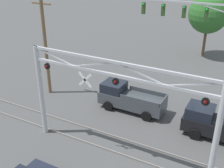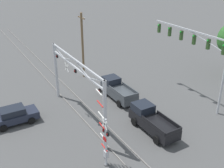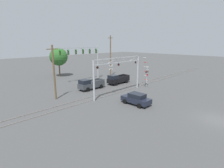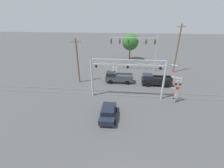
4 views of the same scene
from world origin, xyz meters
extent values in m
cube|color=gray|center=(0.00, 15.46, 0.05)|extent=(80.00, 0.08, 0.10)
cube|color=gray|center=(0.00, 16.89, 0.05)|extent=(80.00, 0.08, 0.10)
cylinder|color=#B7BABF|center=(-5.39, 15.17, 3.06)|extent=(0.30, 0.30, 6.12)
cylinder|color=#B7BABF|center=(5.39, 15.17, 3.06)|extent=(0.30, 0.30, 6.12)
cube|color=#B7BABF|center=(0.00, 15.17, 5.32)|extent=(11.09, 0.14, 0.14)
cube|color=#B7BABF|center=(0.00, 15.17, 6.05)|extent=(11.09, 0.14, 0.14)
cube|color=#B7BABF|center=(-4.05, 15.17, 5.69)|extent=(2.72, 0.08, 0.81)
cube|color=#B7BABF|center=(-1.35, 15.17, 5.69)|extent=(2.72, 0.08, 0.81)
cube|color=#B7BABF|center=(1.35, 15.17, 5.69)|extent=(2.72, 0.08, 0.81)
cube|color=#B7BABF|center=(4.05, 15.17, 5.69)|extent=(2.72, 0.08, 0.81)
cylinder|color=black|center=(-4.64, 15.17, 4.96)|extent=(0.38, 0.10, 0.38)
sphere|color=#590C0C|center=(-4.64, 15.10, 4.96)|extent=(0.18, 0.18, 0.18)
cylinder|color=#B7BABF|center=(-4.64, 15.17, 5.20)|extent=(0.04, 0.04, 0.10)
cylinder|color=black|center=(0.00, 15.17, 4.96)|extent=(0.38, 0.10, 0.38)
sphere|color=#590C0C|center=(0.00, 15.10, 4.96)|extent=(0.18, 0.18, 0.18)
cylinder|color=#B7BABF|center=(0.00, 15.17, 5.20)|extent=(0.04, 0.04, 0.10)
cylinder|color=black|center=(4.64, 15.17, 4.96)|extent=(0.38, 0.10, 0.38)
sphere|color=#590C0C|center=(4.64, 15.10, 4.96)|extent=(0.18, 0.18, 0.18)
cylinder|color=#B7BABF|center=(4.64, 15.17, 5.20)|extent=(0.04, 0.04, 0.10)
cube|color=white|center=(-1.89, 15.07, 4.70)|extent=(0.88, 0.03, 0.88)
cube|color=white|center=(-1.89, 15.07, 4.70)|extent=(0.88, 0.03, 0.88)
cylinder|color=black|center=(-1.89, 15.05, 4.70)|extent=(0.04, 0.04, 0.02)
cylinder|color=#B7BABF|center=(7.17, 14.26, 2.03)|extent=(0.16, 0.16, 4.07)
cylinder|color=#59595B|center=(7.17, 14.26, 0.05)|extent=(0.35, 0.35, 0.10)
cube|color=white|center=(7.17, 14.15, 3.72)|extent=(0.78, 0.03, 0.78)
cube|color=white|center=(7.17, 14.15, 3.72)|extent=(0.78, 0.03, 0.78)
cylinder|color=black|center=(7.17, 14.13, 3.72)|extent=(0.04, 0.04, 0.02)
cylinder|color=black|center=(6.89, 14.26, 2.97)|extent=(0.32, 0.09, 0.32)
sphere|color=#590C0C|center=(6.89, 14.20, 2.97)|extent=(0.16, 0.16, 0.16)
cylinder|color=black|center=(7.45, 14.26, 2.97)|extent=(0.32, 0.09, 0.32)
sphere|color=#590C0C|center=(7.45, 14.20, 2.97)|extent=(0.16, 0.16, 0.16)
cube|color=#B7BABF|center=(7.17, 14.26, 2.97)|extent=(0.64, 0.06, 0.06)
cube|color=red|center=(7.17, 14.16, 2.42)|extent=(0.44, 0.02, 0.32)
cube|color=#B2B2B7|center=(7.17, 14.26, 1.05)|extent=(0.36, 0.28, 0.56)
cylinder|color=red|center=(6.92, 14.26, 1.48)|extent=(0.87, 0.09, 0.23)
cylinder|color=white|center=(6.78, 14.26, 2.33)|extent=(0.87, 0.09, 0.23)
cylinder|color=red|center=(6.64, 14.26, 3.19)|extent=(0.87, 0.09, 0.23)
cylinder|color=white|center=(6.50, 14.26, 4.05)|extent=(0.87, 0.09, 0.23)
cylinder|color=red|center=(6.36, 14.26, 4.90)|extent=(0.87, 0.09, 0.23)
cylinder|color=white|center=(6.23, 14.26, 5.76)|extent=(0.87, 0.09, 0.23)
cube|color=#3F3F42|center=(7.04, 14.26, 0.70)|extent=(0.24, 0.12, 0.36)
cylinder|color=#B7BABF|center=(6.19, 27.56, 3.99)|extent=(0.24, 0.24, 7.97)
cube|color=#B7BABF|center=(1.03, 27.56, 7.37)|extent=(10.33, 0.14, 0.14)
cube|color=#B7BABF|center=(3.61, 27.56, 6.77)|extent=(5.18, 0.08, 1.28)
cylinder|color=#B7BABF|center=(-3.63, 27.56, 7.22)|extent=(0.04, 0.04, 0.30)
cube|color=#28471E|center=(-3.63, 27.56, 6.56)|extent=(0.30, 0.26, 1.02)
sphere|color=green|center=(-3.63, 27.40, 6.94)|extent=(0.18, 0.18, 0.18)
cylinder|color=#B7BABF|center=(-1.77, 27.56, 7.22)|extent=(0.04, 0.04, 0.30)
cube|color=#28471E|center=(-1.77, 27.56, 6.56)|extent=(0.30, 0.26, 1.02)
sphere|color=green|center=(-1.77, 27.40, 6.94)|extent=(0.18, 0.18, 0.18)
cylinder|color=#B7BABF|center=(0.10, 27.56, 7.22)|extent=(0.04, 0.04, 0.30)
cube|color=#28471E|center=(0.10, 27.56, 6.56)|extent=(0.30, 0.26, 1.02)
sphere|color=green|center=(0.10, 27.40, 6.94)|extent=(0.18, 0.18, 0.18)
cylinder|color=#B7BABF|center=(1.96, 27.56, 7.22)|extent=(0.04, 0.04, 0.30)
cube|color=#28471E|center=(1.96, 27.56, 6.56)|extent=(0.30, 0.26, 1.02)
sphere|color=green|center=(1.96, 27.40, 6.94)|extent=(0.18, 0.18, 0.18)
cylinder|color=#B7BABF|center=(3.83, 27.56, 7.22)|extent=(0.04, 0.04, 0.30)
cube|color=#28471E|center=(3.83, 27.56, 6.56)|extent=(0.30, 0.26, 1.02)
sphere|color=green|center=(3.83, 27.40, 6.94)|extent=(0.18, 0.18, 0.18)
cube|color=#28471E|center=(5.69, 27.56, 6.56)|extent=(0.30, 0.26, 1.02)
sphere|color=green|center=(5.69, 27.40, 6.94)|extent=(0.18, 0.18, 0.18)
cube|color=#3D4247|center=(-1.45, 20.67, 0.84)|extent=(5.11, 1.80, 0.90)
cube|color=black|center=(-3.02, 20.67, 1.65)|extent=(1.67, 1.66, 0.73)
cube|color=#3D4247|center=(-0.51, 19.81, 1.45)|extent=(3.05, 0.08, 0.33)
cube|color=#3D4247|center=(-0.51, 21.53, 1.45)|extent=(3.05, 0.08, 0.33)
cube|color=#3D4247|center=(1.06, 20.67, 1.45)|extent=(0.10, 1.72, 0.33)
cylinder|color=black|center=(-3.03, 19.76, 0.39)|extent=(0.77, 0.24, 0.77)
cylinder|color=black|center=(-3.03, 21.58, 0.39)|extent=(0.77, 0.24, 0.77)
cylinder|color=black|center=(0.14, 19.76, 0.39)|extent=(0.77, 0.24, 0.77)
cylinder|color=black|center=(0.14, 21.58, 0.39)|extent=(0.77, 0.24, 0.77)
cube|color=black|center=(5.40, 20.08, 0.84)|extent=(5.28, 1.80, 0.90)
cube|color=black|center=(3.77, 20.08, 1.65)|extent=(1.72, 1.66, 0.73)
cube|color=black|center=(6.37, 19.22, 1.45)|extent=(3.16, 0.08, 0.33)
cube|color=black|center=(6.37, 20.94, 1.45)|extent=(3.16, 0.08, 0.33)
cube|color=black|center=(8.00, 20.08, 1.45)|extent=(0.10, 1.72, 0.33)
cylinder|color=black|center=(3.77, 19.17, 0.39)|extent=(0.77, 0.24, 0.77)
cylinder|color=black|center=(3.77, 20.99, 0.39)|extent=(0.77, 0.24, 0.77)
cylinder|color=black|center=(7.04, 19.17, 0.39)|extent=(0.77, 0.24, 0.77)
cylinder|color=black|center=(7.04, 20.99, 0.39)|extent=(0.77, 0.24, 0.77)
cube|color=#1E2333|center=(-2.25, 9.76, 0.67)|extent=(1.82, 4.21, 0.69)
cube|color=black|center=(-2.25, 9.59, 1.32)|extent=(1.54, 2.19, 0.60)
cylinder|color=black|center=(-3.17, 11.02, 0.33)|extent=(0.24, 0.66, 0.66)
cylinder|color=black|center=(-1.33, 11.02, 0.33)|extent=(0.24, 0.66, 0.66)
cylinder|color=black|center=(-3.17, 8.50, 0.33)|extent=(0.24, 0.66, 0.66)
cylinder|color=black|center=(-1.33, 8.50, 0.33)|extent=(0.24, 0.66, 0.66)
cylinder|color=brown|center=(-9.04, 20.05, 4.11)|extent=(0.28, 0.28, 8.21)
cube|color=brown|center=(-9.04, 20.05, 7.61)|extent=(1.80, 0.12, 0.12)
cylinder|color=silver|center=(-9.86, 20.05, 7.71)|extent=(0.08, 0.08, 0.12)
cylinder|color=silver|center=(-8.22, 20.05, 7.71)|extent=(0.08, 0.08, 0.12)
camera|label=1|loc=(6.23, 3.22, 11.13)|focal=45.00mm
camera|label=2|loc=(21.75, 6.21, 14.52)|focal=45.00mm
camera|label=3|loc=(-21.40, -4.26, 8.63)|focal=28.00mm
camera|label=4|loc=(-0.32, -5.60, 12.05)|focal=24.00mm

